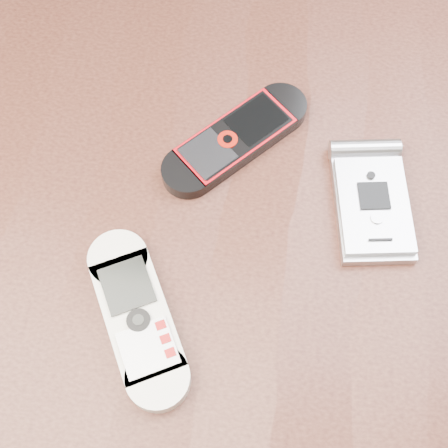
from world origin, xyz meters
TOP-DOWN VIEW (x-y plane):
  - ground at (0.00, 0.00)m, footprint 4.00×4.00m
  - table at (0.00, 0.00)m, footprint 1.20×0.80m
  - nokia_white at (-0.05, -0.08)m, footprint 0.10×0.14m
  - nokia_black_red at (0.01, 0.08)m, footprint 0.13×0.13m
  - motorola_razr at (0.12, 0.03)m, footprint 0.07×0.12m

SIDE VIEW (x-z plane):
  - ground at x=0.00m, z-range 0.00..0.00m
  - table at x=0.00m, z-range 0.27..1.02m
  - nokia_black_red at x=0.01m, z-range 0.75..0.76m
  - nokia_white at x=-0.05m, z-range 0.75..0.77m
  - motorola_razr at x=0.12m, z-range 0.75..0.77m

